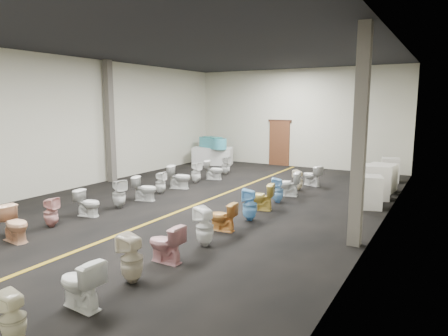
{
  "coord_description": "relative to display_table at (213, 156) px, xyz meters",
  "views": [
    {
      "loc": [
        6.39,
        -9.79,
        2.93
      ],
      "look_at": [
        0.16,
        1.0,
        0.91
      ],
      "focal_mm": 32.0,
      "sensor_mm": 36.0,
      "label": 1
    }
  ],
  "objects": [
    {
      "name": "toilet_right_9",
      "position": [
        5.58,
        -4.5,
        -0.02
      ],
      "size": [
        0.84,
        0.57,
        0.79
      ],
      "primitive_type": "imported",
      "rotation": [
        0.0,
        0.0,
        -1.39
      ],
      "color": "white",
      "rests_on": "floor"
    },
    {
      "name": "toilet_left_6",
      "position": [
        2.05,
        -7.26,
        -0.04
      ],
      "size": [
        0.82,
        0.63,
        0.74
      ],
      "primitive_type": "imported",
      "rotation": [
        0.0,
        0.0,
        1.9
      ],
      "color": "silver",
      "rests_on": "floor"
    },
    {
      "name": "toilet_right_0",
      "position": [
        5.58,
        -13.72,
        -0.08
      ],
      "size": [
        0.34,
        0.33,
        0.68
      ],
      "primitive_type": "imported",
      "rotation": [
        0.0,
        0.0,
        -1.49
      ],
      "color": "beige",
      "rests_on": "floor"
    },
    {
      "name": "toilet_right_1",
      "position": [
        5.59,
        -12.7,
        -0.04
      ],
      "size": [
        0.76,
        0.47,
        0.75
      ],
      "primitive_type": "imported",
      "rotation": [
        0.0,
        0.0,
        -1.64
      ],
      "color": "white",
      "rests_on": "floor"
    },
    {
      "name": "column_right",
      "position": [
        8.43,
        -8.05,
        1.83
      ],
      "size": [
        0.25,
        0.25,
        4.5
      ],
      "primitive_type": "cube",
      "color": "#59544C",
      "rests_on": "floor"
    },
    {
      "name": "wall_back",
      "position": [
        3.68,
        1.45,
        1.83
      ],
      "size": [
        10.0,
        0.0,
        10.0
      ],
      "primitive_type": "plane",
      "rotation": [
        1.57,
        0.0,
        0.0
      ],
      "color": "beige",
      "rests_on": "ground"
    },
    {
      "name": "toilet_left_8",
      "position": [
        1.91,
        -5.3,
        -0.01
      ],
      "size": [
        0.88,
        0.64,
        0.8
      ],
      "primitive_type": "imported",
      "rotation": [
        0.0,
        0.0,
        1.84
      ],
      "color": "silver",
      "rests_on": "floor"
    },
    {
      "name": "toilet_left_10",
      "position": [
        2.07,
        -3.27,
        -0.04
      ],
      "size": [
        0.81,
        0.59,
        0.74
      ],
      "primitive_type": "imported",
      "rotation": [
        0.0,
        0.0,
        1.83
      ],
      "color": "silver",
      "rests_on": "floor"
    },
    {
      "name": "appliance_crate_c",
      "position": [
        8.08,
        -2.25,
        0.05
      ],
      "size": [
        0.91,
        0.91,
        0.93
      ],
      "primitive_type": "cube",
      "rotation": [
        0.0,
        0.0,
        -0.12
      ],
      "color": "silver",
      "rests_on": "floor"
    },
    {
      "name": "aisle_stripe",
      "position": [
        3.68,
        -6.55,
        -0.41
      ],
      "size": [
        0.12,
        15.6,
        0.01
      ],
      "primitive_type": "cube",
      "color": "olive",
      "rests_on": "floor"
    },
    {
      "name": "floor",
      "position": [
        3.68,
        -6.55,
        -0.42
      ],
      "size": [
        16.0,
        16.0,
        0.0
      ],
      "primitive_type": "plane",
      "color": "black",
      "rests_on": "ground"
    },
    {
      "name": "toilet_right_2",
      "position": [
        5.64,
        -11.7,
        -0.0
      ],
      "size": [
        0.39,
        0.38,
        0.83
      ],
      "primitive_type": "imported",
      "rotation": [
        0.0,
        0.0,
        -1.59
      ],
      "color": "beige",
      "rests_on": "floor"
    },
    {
      "name": "door_frame",
      "position": [
        2.88,
        1.4,
        1.7
      ],
      "size": [
        1.15,
        0.08,
        0.1
      ],
      "primitive_type": "cube",
      "color": "#331C11",
      "rests_on": "back_door"
    },
    {
      "name": "appliance_crate_a",
      "position": [
        8.08,
        -4.75,
        0.04
      ],
      "size": [
        0.89,
        0.89,
        0.92
      ],
      "primitive_type": "cube",
      "rotation": [
        0.0,
        0.0,
        0.3
      ],
      "color": "beige",
      "rests_on": "floor"
    },
    {
      "name": "toilet_left_4",
      "position": [
        1.89,
        -9.31,
        -0.07
      ],
      "size": [
        0.74,
        0.5,
        0.7
      ],
      "primitive_type": "imported",
      "rotation": [
        0.0,
        0.0,
        1.74
      ],
      "color": "silver",
      "rests_on": "floor"
    },
    {
      "name": "display_table",
      "position": [
        0.0,
        0.0,
        0.0
      ],
      "size": [
        2.08,
        1.52,
        0.83
      ],
      "primitive_type": "cube",
      "rotation": [
        0.0,
        0.0,
        0.35
      ],
      "color": "silver",
      "rests_on": "floor"
    },
    {
      "name": "toilet_left_7",
      "position": [
        1.86,
        -6.28,
        -0.05
      ],
      "size": [
        0.38,
        0.38,
        0.73
      ],
      "primitive_type": "imported",
      "rotation": [
        0.0,
        0.0,
        1.72
      ],
      "color": "white",
      "rests_on": "floor"
    },
    {
      "name": "toilet_left_2",
      "position": [
        2.09,
        -11.46,
        -0.03
      ],
      "size": [
        0.79,
        0.49,
        0.77
      ],
      "primitive_type": "imported",
      "rotation": [
        0.0,
        0.0,
        1.49
      ],
      "color": "#E6AB82",
      "rests_on": "floor"
    },
    {
      "name": "toilet_right_10",
      "position": [
        5.59,
        -3.52,
        -0.07
      ],
      "size": [
        0.41,
        0.4,
        0.69
      ],
      "primitive_type": "imported",
      "rotation": [
        0.0,
        0.0,
        -1.91
      ],
      "color": "beige",
      "rests_on": "floor"
    },
    {
      "name": "toilet_right_3",
      "position": [
        5.59,
        -10.75,
        -0.05
      ],
      "size": [
        0.72,
        0.42,
        0.73
      ],
      "primitive_type": "imported",
      "rotation": [
        0.0,
        0.0,
        -1.59
      ],
      "color": "#D09196",
      "rests_on": "floor"
    },
    {
      "name": "wall_left",
      "position": [
        -1.32,
        -6.55,
        1.83
      ],
      "size": [
        0.0,
        16.0,
        16.0
      ],
      "primitive_type": "plane",
      "rotation": [
        1.57,
        0.0,
        1.57
      ],
      "color": "beige",
      "rests_on": "ground"
    },
    {
      "name": "toilet_right_6",
      "position": [
        5.75,
        -7.56,
        -0.01
      ],
      "size": [
        0.47,
        0.47,
        0.82
      ],
      "primitive_type": "imported",
      "rotation": [
        0.0,
        0.0,
        -1.24
      ],
      "color": "#75BBEE",
      "rests_on": "floor"
    },
    {
      "name": "toilet_left_3",
      "position": [
        1.88,
        -10.42,
        -0.05
      ],
      "size": [
        0.4,
        0.4,
        0.73
      ],
      "primitive_type": "imported",
      "rotation": [
        0.0,
        0.0,
        1.81
      ],
      "color": "#D29590",
      "rests_on": "floor"
    },
    {
      "name": "ceiling",
      "position": [
        3.68,
        -6.55,
        4.08
      ],
      "size": [
        16.0,
        16.0,
        0.0
      ],
      "primitive_type": "plane",
      "rotation": [
        3.14,
        0.0,
        0.0
      ],
      "color": "black",
      "rests_on": "ground"
    },
    {
      "name": "wall_right",
      "position": [
        8.68,
        -6.55,
        1.83
      ],
      "size": [
        0.0,
        16.0,
        16.0
      ],
      "primitive_type": "plane",
      "rotation": [
        1.57,
        0.0,
        -1.57
      ],
      "color": "beige",
      "rests_on": "ground"
    },
    {
      "name": "toilet_right_7",
      "position": [
        5.56,
        -6.5,
        -0.04
      ],
      "size": [
        0.81,
        0.57,
        0.75
      ],
      "primitive_type": "imported",
      "rotation": [
        0.0,
        0.0,
        -1.35
      ],
      "color": "#D9B94F",
      "rests_on": "floor"
    },
    {
      "name": "bathtub",
      "position": [
        -0.0,
        0.0,
        0.65
      ],
      "size": [
        1.75,
        1.16,
        0.55
      ],
      "rotation": [
        0.0,
        0.0,
        -0.43
      ],
      "color": "#40A4B8",
      "rests_on": "display_table"
    },
    {
      "name": "toilet_right_8",
      "position": [
        5.65,
        -5.48,
        -0.04
      ],
      "size": [
        0.42,
        0.41,
        0.76
      ],
      "primitive_type": "imported",
      "rotation": [
        0.0,
        0.0,
        -1.33
      ],
      "color": "#82BCEB",
      "rests_on": "floor"
    },
    {
      "name": "toilet_right_11",
      "position": [
        5.75,
        -2.53,
        -0.05
      ],
      "size": [
        0.82,
        0.65,
        0.74
      ],
      "primitive_type": "imported",
      "rotation": [
        0.0,
        0.0,
        -1.95
      ],
      "color": "silver",
      "rests_on": "floor"
    },
    {
      "name": "toilet_left_9",
      "position": [
        1.85,
        -4.19,
        -0.02
      ],
      "size": [
        0.4,
        0.4,
        0.78
      ],
      "primitive_type": "imported",
      "rotation": [
        0.0,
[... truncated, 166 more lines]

